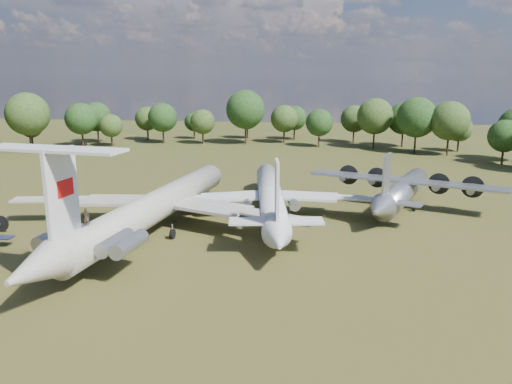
% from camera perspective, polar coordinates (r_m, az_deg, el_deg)
% --- Properties ---
extents(ground, '(300.00, 300.00, 0.00)m').
position_cam_1_polar(ground, '(71.85, -10.19, -3.66)').
color(ground, '#243812').
rests_on(ground, ground).
extents(il62_airliner, '(50.86, 62.11, 5.57)m').
position_cam_1_polar(il62_airliner, '(68.11, -11.34, -2.22)').
color(il62_airliner, '#B3B3AF').
rests_on(il62_airliner, ground).
extents(tu104_jet, '(42.90, 53.07, 4.83)m').
position_cam_1_polar(tu104_jet, '(73.72, 1.66, -1.05)').
color(tu104_jet, silver).
rests_on(tu104_jet, ground).
extents(an12_transport, '(40.43, 42.51, 4.47)m').
position_cam_1_polar(an12_transport, '(81.82, 16.37, -0.27)').
color(an12_transport, '#95989C').
rests_on(an12_transport, ground).
extents(person_on_il62, '(0.72, 0.50, 1.90)m').
position_cam_1_polar(person_on_il62, '(54.18, -18.85, -2.67)').
color(person_on_il62, brown).
rests_on(person_on_il62, il62_airliner).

